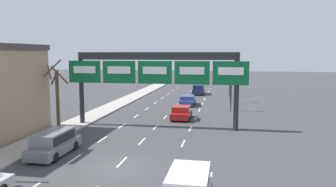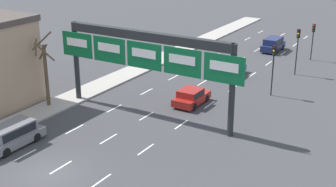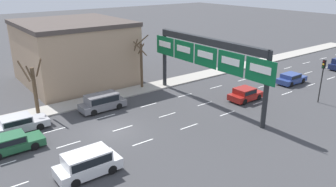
{
  "view_description": "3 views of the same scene",
  "coord_description": "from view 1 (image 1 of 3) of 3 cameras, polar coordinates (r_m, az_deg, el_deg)",
  "views": [
    {
      "loc": [
        6.52,
        -18.47,
        6.97
      ],
      "look_at": [
        1.41,
        9.87,
        3.39
      ],
      "focal_mm": 35.0,
      "sensor_mm": 36.0,
      "label": 1
    },
    {
      "loc": [
        19.87,
        -18.38,
        14.93
      ],
      "look_at": [
        2.07,
        11.02,
        2.38
      ],
      "focal_mm": 50.0,
      "sensor_mm": 36.0,
      "label": 2
    },
    {
      "loc": [
        23.62,
        -11.75,
        12.8
      ],
      "look_at": [
        -1.37,
        7.12,
        1.61
      ],
      "focal_mm": 35.0,
      "sensor_mm": 36.0,
      "label": 3
    }
  ],
  "objects": [
    {
      "name": "traffic_light_near_gantry",
      "position": [
        47.05,
        10.87,
        2.64
      ],
      "size": [
        0.3,
        0.35,
        4.81
      ],
      "color": "black",
      "rests_on": "ground_plane"
    },
    {
      "name": "sidewalk_left",
      "position": [
        24.49,
        -27.17,
        -10.07
      ],
      "size": [
        2.8,
        110.0,
        0.15
      ],
      "color": "#A8A399",
      "rests_on": "ground_plane"
    },
    {
      "name": "traffic_light_mid_block",
      "position": [
        39.72,
        10.96,
        1.72
      ],
      "size": [
        0.3,
        0.35,
        4.69
      ],
      "color": "black",
      "rests_on": "ground_plane"
    },
    {
      "name": "ground_plane",
      "position": [
        20.79,
        -8.9,
        -12.59
      ],
      "size": [
        220.0,
        220.0,
        0.0
      ],
      "primitive_type": "plane",
      "color": "#3D3D3F"
    },
    {
      "name": "suv_navy",
      "position": [
        55.49,
        5.33,
        0.8
      ],
      "size": [
        1.85,
        4.22,
        1.67
      ],
      "color": "#19234C",
      "rests_on": "ground_plane"
    },
    {
      "name": "lane_dashes",
      "position": [
        33.37,
        -1.28,
        -4.97
      ],
      "size": [
        6.72,
        67.0,
        0.01
      ],
      "color": "white",
      "rests_on": "ground_plane"
    },
    {
      "name": "car_blue",
      "position": [
        43.79,
        3.42,
        -1.14
      ],
      "size": [
        1.87,
        4.25,
        1.33
      ],
      "color": "navy",
      "rests_on": "ground_plane"
    },
    {
      "name": "sign_gantry",
      "position": [
        30.3,
        -2.22,
        4.42
      ],
      "size": [
        16.87,
        0.7,
        7.04
      ],
      "color": "#232628",
      "rests_on": "ground_plane"
    },
    {
      "name": "traffic_light_far_end",
      "position": [
        53.48,
        10.69,
        2.73
      ],
      "size": [
        0.3,
        0.35,
        4.21
      ],
      "color": "black",
      "rests_on": "ground_plane"
    },
    {
      "name": "suv_grey",
      "position": [
        23.89,
        -19.29,
        -7.93
      ],
      "size": [
        1.87,
        4.64,
        1.69
      ],
      "color": "slate",
      "rests_on": "ground_plane"
    },
    {
      "name": "car_red",
      "position": [
        34.61,
        2.34,
        -3.26
      ],
      "size": [
        1.92,
        3.92,
        1.43
      ],
      "color": "maroon",
      "rests_on": "ground_plane"
    },
    {
      "name": "tree_bare_closest",
      "position": [
        31.12,
        -18.78,
        -0.02
      ],
      "size": [
        2.36,
        2.36,
        6.23
      ],
      "color": "brown",
      "rests_on": "sidewalk_left"
    }
  ]
}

